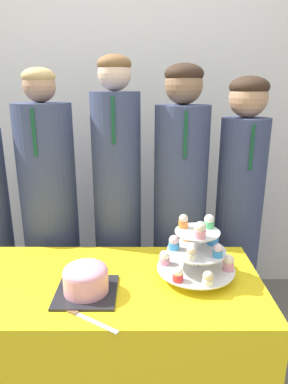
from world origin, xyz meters
The scene contains 9 objects.
wall_back centered at (0.00, 1.52, 1.35)m, with size 9.00×0.06×2.70m.
table centered at (0.00, 0.30, 0.36)m, with size 1.22×0.60×0.72m.
round_cake centered at (-0.09, 0.21, 0.78)m, with size 0.23×0.23×0.12m.
cake_knife centered at (-0.10, 0.08, 0.72)m, with size 0.22×0.15×0.01m.
cupcake_stand centered at (0.34, 0.33, 0.84)m, with size 0.32×0.32×0.27m.
student_1 centered at (-0.38, 0.83, 0.74)m, with size 0.30×0.30×1.57m.
student_2 centered at (-0.01, 0.83, 0.78)m, with size 0.25×0.26×1.63m.
student_3 centered at (0.32, 0.83, 0.76)m, with size 0.28×0.29×1.59m.
student_4 centered at (0.65, 0.83, 0.76)m, with size 0.25×0.25×1.53m.
Camera 1 is at (0.13, -0.92, 1.47)m, focal length 32.00 mm.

